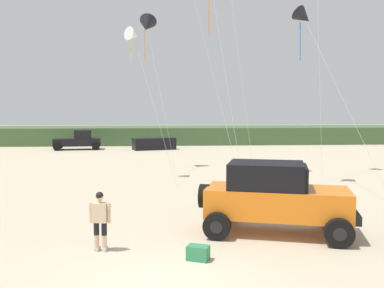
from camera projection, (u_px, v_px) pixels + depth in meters
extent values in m
plane|color=#C1B293|center=(158.00, 284.00, 9.41)|extent=(220.00, 220.00, 0.00)
cube|color=#426038|center=(198.00, 135.00, 52.07)|extent=(90.00, 9.83, 1.98)
cube|color=orange|center=(277.00, 202.00, 13.21)|extent=(4.74, 2.99, 0.90)
cube|color=orange|center=(332.00, 193.00, 12.83)|extent=(1.53, 1.93, 0.12)
cube|color=black|center=(266.00, 175.00, 13.21)|extent=(2.70, 2.33, 0.80)
cube|color=black|center=(305.00, 178.00, 12.97)|extent=(0.56, 1.63, 0.72)
cube|color=black|center=(353.00, 214.00, 12.75)|extent=(0.69, 1.79, 0.28)
cylinder|color=black|center=(204.00, 196.00, 13.68)|extent=(0.50, 0.83, 0.77)
cylinder|color=black|center=(331.00, 216.00, 13.89)|extent=(0.89, 0.52, 0.84)
cylinder|color=black|center=(331.00, 216.00, 13.89)|extent=(0.45, 0.41, 0.38)
cylinder|color=black|center=(339.00, 233.00, 11.88)|extent=(0.89, 0.52, 0.84)
cylinder|color=black|center=(339.00, 233.00, 11.88)|extent=(0.45, 0.41, 0.38)
cylinder|color=black|center=(226.00, 210.00, 14.62)|extent=(0.89, 0.52, 0.84)
cylinder|color=black|center=(226.00, 210.00, 14.62)|extent=(0.45, 0.41, 0.38)
cylinder|color=black|center=(217.00, 226.00, 12.61)|extent=(0.89, 0.52, 0.84)
cylinder|color=black|center=(217.00, 226.00, 12.61)|extent=(0.45, 0.41, 0.38)
cylinder|color=#DBB28E|center=(97.00, 242.00, 11.61)|extent=(0.14, 0.14, 0.49)
cylinder|color=black|center=(96.00, 228.00, 11.58)|extent=(0.15, 0.15, 0.36)
cube|color=silver|center=(97.00, 249.00, 11.67)|extent=(0.16, 0.28, 0.10)
cylinder|color=#DBB28E|center=(104.00, 243.00, 11.59)|extent=(0.14, 0.14, 0.49)
cylinder|color=black|center=(104.00, 229.00, 11.56)|extent=(0.15, 0.15, 0.36)
cube|color=silver|center=(105.00, 249.00, 11.64)|extent=(0.16, 0.28, 0.10)
cube|color=beige|center=(100.00, 212.00, 11.54)|extent=(0.44, 0.33, 0.54)
cylinder|color=#DBB28E|center=(91.00, 213.00, 11.57)|extent=(0.09, 0.09, 0.56)
cylinder|color=beige|center=(91.00, 206.00, 11.55)|extent=(0.11, 0.11, 0.16)
cylinder|color=#DBB28E|center=(109.00, 213.00, 11.51)|extent=(0.09, 0.09, 0.56)
cylinder|color=beige|center=(109.00, 206.00, 11.49)|extent=(0.11, 0.11, 0.16)
cylinder|color=#DBB28E|center=(100.00, 201.00, 11.51)|extent=(0.10, 0.10, 0.08)
sphere|color=#DBB28E|center=(100.00, 196.00, 11.50)|extent=(0.21, 0.21, 0.21)
sphere|color=black|center=(100.00, 195.00, 11.48)|extent=(0.21, 0.21, 0.21)
cube|color=#2D7F51|center=(198.00, 253.00, 10.91)|extent=(0.66, 0.55, 0.38)
cube|color=black|center=(77.00, 142.00, 42.45)|extent=(4.80, 2.47, 0.76)
cube|color=black|center=(83.00, 134.00, 42.49)|extent=(1.82, 1.99, 0.84)
cylinder|color=black|center=(96.00, 145.00, 43.87)|extent=(0.79, 0.35, 0.76)
cylinder|color=black|center=(96.00, 146.00, 41.82)|extent=(0.79, 0.35, 0.76)
cylinder|color=black|center=(59.00, 145.00, 43.14)|extent=(0.79, 0.35, 0.76)
cylinder|color=black|center=(57.00, 147.00, 41.08)|extent=(0.79, 0.35, 0.76)
cube|color=black|center=(154.00, 144.00, 42.39)|extent=(4.51, 2.80, 1.20)
cylinder|color=silver|center=(319.00, 64.00, 24.18)|extent=(0.79, 3.75, 13.13)
cone|color=black|center=(303.00, 17.00, 21.55)|extent=(1.44, 1.37, 1.29)
cylinder|color=blue|center=(300.00, 41.00, 21.64)|extent=(0.05, 0.16, 1.99)
cylinder|color=silver|center=(343.00, 100.00, 19.46)|extent=(2.24, 5.07, 8.67)
cylinder|color=silver|center=(209.00, 59.00, 20.96)|extent=(2.78, 4.07, 12.90)
cone|color=white|center=(133.00, 35.00, 23.54)|extent=(1.13, 1.22, 1.05)
cylinder|color=yellow|center=(131.00, 49.00, 23.59)|extent=(0.05, 0.13, 1.15)
cylinder|color=silver|center=(154.00, 107.00, 22.41)|extent=(2.33, 3.09, 8.10)
cone|color=black|center=(147.00, 25.00, 27.59)|extent=(1.34, 1.67, 1.62)
cylinder|color=orange|center=(145.00, 45.00, 27.69)|extent=(0.05, 0.09, 2.03)
cylinder|color=silver|center=(161.00, 96.00, 25.81)|extent=(1.82, 4.47, 9.47)
cylinder|color=silver|center=(237.00, 42.00, 23.24)|extent=(1.53, 3.01, 15.27)
cylinder|color=orange|center=(209.00, 15.00, 20.38)|extent=(0.05, 0.09, 1.89)
cylinder|color=silver|center=(228.00, 89.00, 18.98)|extent=(1.06, 3.50, 9.69)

